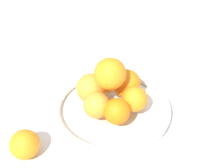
% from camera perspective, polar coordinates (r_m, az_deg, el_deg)
% --- Properties ---
extents(ground_plane, '(4.00, 4.00, 0.00)m').
position_cam_1_polar(ground_plane, '(0.86, 0.00, -5.45)').
color(ground_plane, beige).
extents(fruit_bowl, '(0.32, 0.32, 0.04)m').
position_cam_1_polar(fruit_bowl, '(0.85, 0.00, -4.58)').
color(fruit_bowl, silver).
rests_on(fruit_bowl, ground_plane).
extents(orange_pile, '(0.18, 0.18, 0.14)m').
position_cam_1_polar(orange_pile, '(0.81, -0.10, -0.96)').
color(orange_pile, orange).
rests_on(orange_pile, fruit_bowl).
extents(stray_orange, '(0.07, 0.07, 0.07)m').
position_cam_1_polar(stray_orange, '(0.77, -15.67, -10.59)').
color(stray_orange, orange).
rests_on(stray_orange, ground_plane).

